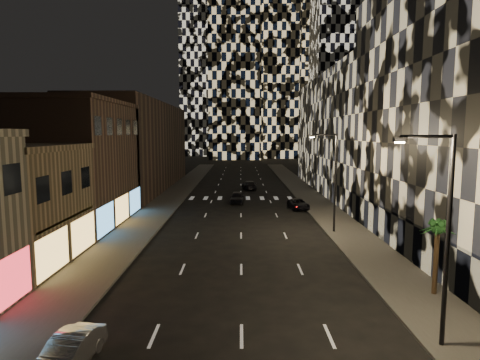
{
  "coord_description": "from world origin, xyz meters",
  "views": [
    {
      "loc": [
        -0.05,
        -6.3,
        9.18
      ],
      "look_at": [
        -0.09,
        20.89,
        6.0
      ],
      "focal_mm": 30.0,
      "sensor_mm": 36.0,
      "label": 1
    }
  ],
  "objects_px": {
    "streetlight_near": "(443,226)",
    "car_dark_midlane": "(237,197)",
    "palm_tree": "(437,233)",
    "car_silver_parked": "(69,352)",
    "car_dark_rightlane": "(298,204)",
    "car_dark_oncoming": "(249,185)",
    "streetlight_far": "(333,175)"
  },
  "relations": [
    {
      "from": "car_dark_midlane",
      "to": "palm_tree",
      "type": "distance_m",
      "value": 32.68
    },
    {
      "from": "streetlight_far",
      "to": "car_dark_rightlane",
      "type": "bearing_deg",
      "value": 96.53
    },
    {
      "from": "car_silver_parked",
      "to": "palm_tree",
      "type": "relative_size",
      "value": 0.92
    },
    {
      "from": "streetlight_near",
      "to": "car_dark_rightlane",
      "type": "relative_size",
      "value": 2.04
    },
    {
      "from": "streetlight_near",
      "to": "car_dark_rightlane",
      "type": "xyz_separation_m",
      "value": [
        -1.35,
        31.83,
        -4.74
      ]
    },
    {
      "from": "car_dark_oncoming",
      "to": "palm_tree",
      "type": "relative_size",
      "value": 1.14
    },
    {
      "from": "car_dark_oncoming",
      "to": "car_silver_parked",
      "type": "bearing_deg",
      "value": 73.35
    },
    {
      "from": "car_dark_oncoming",
      "to": "car_dark_midlane",
      "type": "bearing_deg",
      "value": 74.33
    },
    {
      "from": "car_dark_oncoming",
      "to": "streetlight_far",
      "type": "bearing_deg",
      "value": 96.02
    },
    {
      "from": "streetlight_near",
      "to": "palm_tree",
      "type": "xyz_separation_m",
      "value": [
        2.57,
        5.52,
        -1.68
      ]
    },
    {
      "from": "streetlight_near",
      "to": "car_dark_midlane",
      "type": "xyz_separation_m",
      "value": [
        -8.85,
        36.0,
        -4.6
      ]
    },
    {
      "from": "streetlight_far",
      "to": "car_dark_rightlane",
      "type": "xyz_separation_m",
      "value": [
        -1.35,
        11.83,
        -4.74
      ]
    },
    {
      "from": "car_dark_oncoming",
      "to": "palm_tree",
      "type": "height_order",
      "value": "palm_tree"
    },
    {
      "from": "car_silver_parked",
      "to": "car_dark_rightlane",
      "type": "height_order",
      "value": "car_silver_parked"
    },
    {
      "from": "streetlight_near",
      "to": "car_dark_midlane",
      "type": "relative_size",
      "value": 2.05
    },
    {
      "from": "streetlight_near",
      "to": "car_dark_midlane",
      "type": "distance_m",
      "value": 37.36
    },
    {
      "from": "streetlight_far",
      "to": "palm_tree",
      "type": "height_order",
      "value": "streetlight_far"
    },
    {
      "from": "streetlight_far",
      "to": "palm_tree",
      "type": "distance_m",
      "value": 14.8
    },
    {
      "from": "car_dark_oncoming",
      "to": "car_dark_rightlane",
      "type": "relative_size",
      "value": 1.1
    },
    {
      "from": "car_silver_parked",
      "to": "car_dark_rightlane",
      "type": "distance_m",
      "value": 36.07
    },
    {
      "from": "car_dark_midlane",
      "to": "car_dark_oncoming",
      "type": "relative_size",
      "value": 0.91
    },
    {
      "from": "car_dark_midlane",
      "to": "car_dark_rightlane",
      "type": "relative_size",
      "value": 1.0
    },
    {
      "from": "car_dark_rightlane",
      "to": "palm_tree",
      "type": "height_order",
      "value": "palm_tree"
    },
    {
      "from": "car_silver_parked",
      "to": "car_dark_midlane",
      "type": "bearing_deg",
      "value": 87.85
    },
    {
      "from": "streetlight_far",
      "to": "car_dark_oncoming",
      "type": "xyz_separation_m",
      "value": [
        -6.97,
        29.07,
        -4.65
      ]
    },
    {
      "from": "streetlight_near",
      "to": "streetlight_far",
      "type": "distance_m",
      "value": 20.0
    },
    {
      "from": "car_silver_parked",
      "to": "car_dark_rightlane",
      "type": "xyz_separation_m",
      "value": [
        13.8,
        33.32,
        -0.03
      ]
    },
    {
      "from": "car_dark_midlane",
      "to": "car_dark_rightlane",
      "type": "bearing_deg",
      "value": -26.15
    },
    {
      "from": "streetlight_far",
      "to": "car_dark_oncoming",
      "type": "height_order",
      "value": "streetlight_far"
    },
    {
      "from": "car_dark_midlane",
      "to": "palm_tree",
      "type": "height_order",
      "value": "palm_tree"
    },
    {
      "from": "streetlight_near",
      "to": "palm_tree",
      "type": "bearing_deg",
      "value": 65.05
    },
    {
      "from": "streetlight_near",
      "to": "car_dark_midlane",
      "type": "height_order",
      "value": "streetlight_near"
    }
  ]
}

